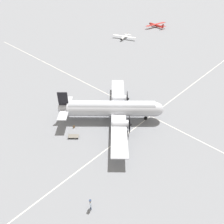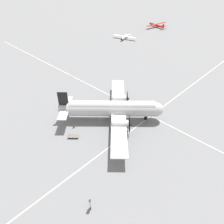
# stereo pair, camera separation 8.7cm
# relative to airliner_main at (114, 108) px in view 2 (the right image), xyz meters

# --- Properties ---
(ground_plane) EXTENTS (300.00, 300.00, 0.00)m
(ground_plane) POSITION_rel_airliner_main_xyz_m (0.31, -0.33, -2.63)
(ground_plane) COLOR slate
(apron_line_eastwest) EXTENTS (120.00, 0.16, 0.01)m
(apron_line_eastwest) POSITION_rel_airliner_main_xyz_m (0.31, 4.55, -2.62)
(apron_line_eastwest) COLOR silver
(apron_line_eastwest) RESTS_ON ground_plane
(apron_line_northsouth) EXTENTS (0.16, 120.00, 0.01)m
(apron_line_northsouth) POSITION_rel_airliner_main_xyz_m (-5.80, -0.33, -2.62)
(apron_line_northsouth) COLOR silver
(apron_line_northsouth) RESTS_ON ground_plane
(airliner_main) EXTENTS (19.92, 19.73, 6.12)m
(airliner_main) POSITION_rel_airliner_main_xyz_m (0.00, 0.00, 0.00)
(airliner_main) COLOR silver
(airliner_main) RESTS_ON ground_plane
(crew_foreground) EXTENTS (0.43, 0.53, 1.86)m
(crew_foreground) POSITION_rel_airliner_main_xyz_m (15.54, 10.38, -1.46)
(crew_foreground) COLOR navy
(crew_foreground) RESTS_ON ground_plane
(suitcase_near_door) EXTENTS (0.37, 0.13, 0.57)m
(suitcase_near_door) POSITION_rel_airliner_main_xyz_m (7.06, -3.72, -2.36)
(suitcase_near_door) COLOR brown
(suitcase_near_door) RESTS_ON ground_plane
(baggage_cart) EXTENTS (1.95, 2.00, 0.56)m
(baggage_cart) POSITION_rel_airliner_main_xyz_m (8.71, -1.75, -2.36)
(baggage_cart) COLOR #6B665B
(baggage_cart) RESTS_ON ground_plane
(light_aircraft_distant) EXTENTS (11.23, 8.45, 2.13)m
(light_aircraft_distant) POSITION_rel_airliner_main_xyz_m (-59.85, -31.01, -1.76)
(light_aircraft_distant) COLOR #B2231E
(light_aircraft_distant) RESTS_ON ground_plane
(light_aircraft_taxiing) EXTENTS (6.81, 8.91, 1.79)m
(light_aircraft_taxiing) POSITION_rel_airliner_main_xyz_m (-38.37, -30.56, -1.86)
(light_aircraft_taxiing) COLOR white
(light_aircraft_taxiing) RESTS_ON ground_plane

